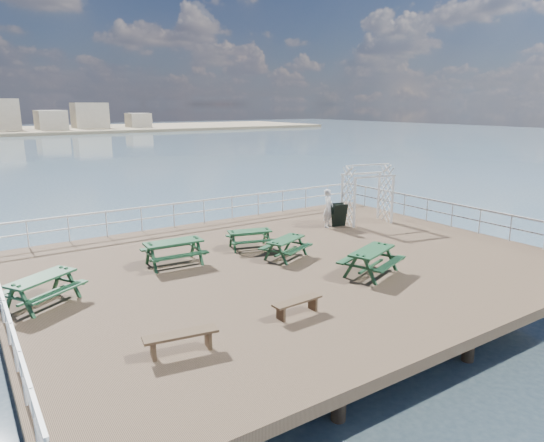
{
  "coord_description": "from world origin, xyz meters",
  "views": [
    {
      "loc": [
        -9.41,
        -13.08,
        5.34
      ],
      "look_at": [
        0.28,
        1.58,
        1.1
      ],
      "focal_mm": 32.0,
      "sensor_mm": 36.0,
      "label": 1
    }
  ],
  "objects": [
    {
      "name": "picnic_table_c",
      "position": [
        0.14,
        0.47,
        0.5
      ],
      "size": [
        2.0,
        1.83,
        0.79
      ],
      "rotation": [
        0.0,
        0.0,
        0.4
      ],
      "color": "#163E26",
      "rests_on": "ground"
    },
    {
      "name": "flat_bench_far",
      "position": [
        -2.41,
        -3.68,
        0.31
      ],
      "size": [
        1.46,
        0.43,
        0.41
      ],
      "rotation": [
        0.0,
        0.0,
        0.06
      ],
      "color": "brown",
      "rests_on": "ground"
    },
    {
      "name": "picnic_table_e",
      "position": [
        1.43,
        -2.48,
        0.6
      ],
      "size": [
        2.34,
        2.12,
        0.93
      ],
      "rotation": [
        0.0,
        0.0,
        0.35
      ],
      "color": "#163E26",
      "rests_on": "ground"
    },
    {
      "name": "person",
      "position": [
        4.26,
        3.06,
        0.85
      ],
      "size": [
        0.75,
        0.67,
        1.71
      ],
      "primitive_type": "imported",
      "rotation": [
        0.0,
        0.0,
        0.55
      ],
      "color": "white",
      "rests_on": "ground"
    },
    {
      "name": "railing",
      "position": [
        -0.07,
        2.57,
        0.87
      ],
      "size": [
        17.77,
        13.76,
        1.1
      ],
      "color": "silver",
      "rests_on": "ground"
    },
    {
      "name": "trellis_arbor",
      "position": [
        6.26,
        2.71,
        1.21
      ],
      "size": [
        2.37,
        1.58,
        2.72
      ],
      "rotation": [
        0.0,
        0.0,
        -0.2
      ],
      "color": "silver",
      "rests_on": "ground"
    },
    {
      "name": "picnic_table_d",
      "position": [
        -0.34,
        2.17,
        0.5
      ],
      "size": [
        1.9,
        1.69,
        0.78
      ],
      "rotation": [
        0.0,
        0.0,
        -0.28
      ],
      "color": "#163E26",
      "rests_on": "ground"
    },
    {
      "name": "picnic_table_b",
      "position": [
        -3.5,
        1.92,
        0.6
      ],
      "size": [
        2.02,
        1.66,
        0.94
      ],
      "rotation": [
        0.0,
        0.0,
        -0.06
      ],
      "color": "#163E26",
      "rests_on": "ground"
    },
    {
      "name": "ground",
      "position": [
        0.0,
        0.0,
        -0.15
      ],
      "size": [
        18.0,
        14.0,
        0.3
      ],
      "primitive_type": "cube",
      "color": "brown",
      "rests_on": "ground"
    },
    {
      "name": "sandwich_board",
      "position": [
        4.75,
        2.9,
        0.51
      ],
      "size": [
        0.74,
        0.62,
        1.05
      ],
      "rotation": [
        0.0,
        0.0,
        -0.25
      ],
      "color": "black",
      "rests_on": "ground"
    },
    {
      "name": "sea_backdrop",
      "position": [
        12.54,
        134.07,
        -0.51
      ],
      "size": [
        300.0,
        300.0,
        9.2
      ],
      "color": "#425C70",
      "rests_on": "ground"
    },
    {
      "name": "picnic_table_a",
      "position": [
        -7.8,
        0.73,
        0.57
      ],
      "size": [
        2.35,
        2.24,
        0.9
      ],
      "rotation": [
        0.0,
        0.0,
        0.56
      ],
      "color": "#163E26",
      "rests_on": "ground"
    },
    {
      "name": "flat_bench_near",
      "position": [
        -5.72,
        -3.87,
        0.35
      ],
      "size": [
        1.68,
        0.65,
        0.47
      ],
      "rotation": [
        0.0,
        0.0,
        -0.17
      ],
      "color": "brown",
      "rests_on": "ground"
    }
  ]
}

